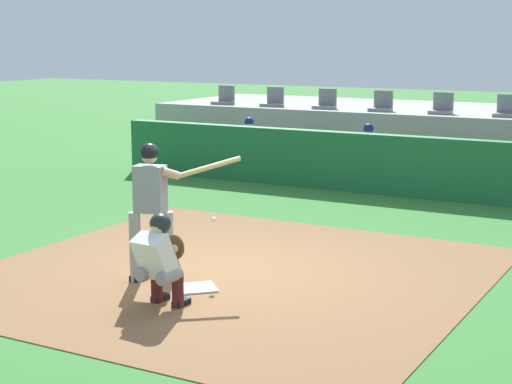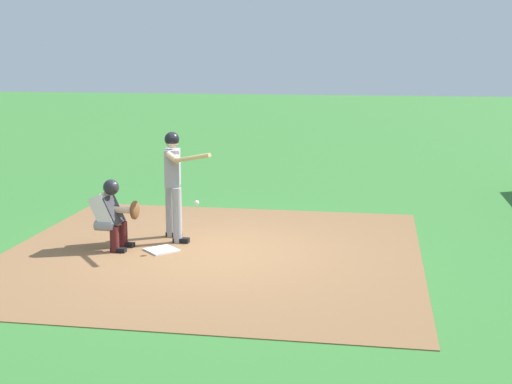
% 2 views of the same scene
% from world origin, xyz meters
% --- Properties ---
extents(ground_plane, '(80.00, 80.00, 0.00)m').
position_xyz_m(ground_plane, '(0.00, 0.00, 0.00)').
color(ground_plane, '#387A33').
extents(dirt_infield, '(6.40, 6.40, 0.01)m').
position_xyz_m(dirt_infield, '(0.00, 0.00, 0.01)').
color(dirt_infield, olive).
rests_on(dirt_infield, ground).
extents(home_plate, '(0.62, 0.62, 0.02)m').
position_xyz_m(home_plate, '(0.00, -0.80, 0.02)').
color(home_plate, white).
rests_on(home_plate, dirt_infield).
extents(batter_at_plate, '(1.12, 1.03, 1.80)m').
position_xyz_m(batter_at_plate, '(-0.68, -0.78, 1.04)').
color(batter_at_plate, '#99999E').
rests_on(batter_at_plate, ground).
extents(catcher_crouched, '(0.50, 1.71, 1.13)m').
position_xyz_m(catcher_crouched, '(0.01, -1.58, 0.61)').
color(catcher_crouched, gray).
rests_on(catcher_crouched, ground).
extents(dugout_wall, '(13.00, 0.30, 1.20)m').
position_xyz_m(dugout_wall, '(0.00, 6.50, 0.60)').
color(dugout_wall, '#1E6638').
rests_on(dugout_wall, ground).
extents(dugout_bench, '(11.80, 0.44, 0.45)m').
position_xyz_m(dugout_bench, '(0.00, 7.50, 0.23)').
color(dugout_bench, olive).
rests_on(dugout_bench, ground).
extents(dugout_player_0, '(0.49, 0.70, 1.30)m').
position_xyz_m(dugout_player_0, '(-3.95, 7.34, 0.67)').
color(dugout_player_0, '#939399').
rests_on(dugout_player_0, ground).
extents(dugout_player_1, '(0.49, 0.70, 1.30)m').
position_xyz_m(dugout_player_1, '(-1.01, 7.34, 0.67)').
color(dugout_player_1, '#939399').
rests_on(dugout_player_1, ground).
extents(stands_platform, '(15.00, 4.40, 1.40)m').
position_xyz_m(stands_platform, '(0.00, 10.90, 0.70)').
color(stands_platform, '#9E9E99').
rests_on(stands_platform, ground).
extents(stadium_seat_0, '(0.46, 0.46, 0.48)m').
position_xyz_m(stadium_seat_0, '(-5.78, 9.38, 1.53)').
color(stadium_seat_0, slate).
rests_on(stadium_seat_0, stands_platform).
extents(stadium_seat_1, '(0.46, 0.46, 0.48)m').
position_xyz_m(stadium_seat_1, '(-4.33, 9.38, 1.53)').
color(stadium_seat_1, slate).
rests_on(stadium_seat_1, stands_platform).
extents(stadium_seat_2, '(0.46, 0.46, 0.48)m').
position_xyz_m(stadium_seat_2, '(-2.89, 9.38, 1.53)').
color(stadium_seat_2, slate).
rests_on(stadium_seat_2, stands_platform).
extents(stadium_seat_3, '(0.46, 0.46, 0.48)m').
position_xyz_m(stadium_seat_3, '(-1.44, 9.38, 1.53)').
color(stadium_seat_3, slate).
rests_on(stadium_seat_3, stands_platform).
extents(stadium_seat_4, '(0.46, 0.46, 0.48)m').
position_xyz_m(stadium_seat_4, '(0.00, 9.38, 1.53)').
color(stadium_seat_4, slate).
rests_on(stadium_seat_4, stands_platform).
extents(stadium_seat_5, '(0.46, 0.46, 0.48)m').
position_xyz_m(stadium_seat_5, '(1.44, 9.38, 1.53)').
color(stadium_seat_5, slate).
rests_on(stadium_seat_5, stands_platform).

